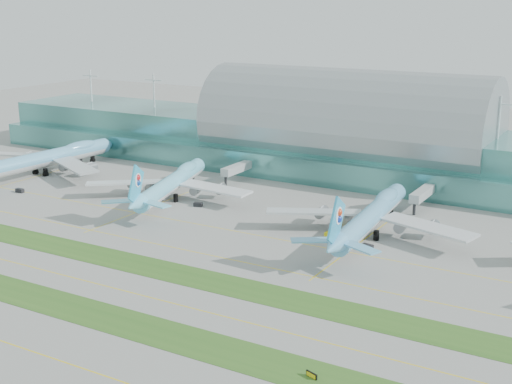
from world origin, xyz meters
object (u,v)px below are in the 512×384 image
Objects in this scene: terminal at (346,139)px; taxiway_sign_east at (312,375)px; airliner_a at (48,157)px; airliner_c at (371,215)px; airliner_b at (172,182)px.

terminal is 123.92× the size of taxiway_sign_east.
airliner_a is 1.06× the size of airliner_c.
airliner_c is 27.37× the size of taxiway_sign_east.
taxiway_sign_east is (167.79, -95.58, -6.15)m from airliner_a.
airliner_b is 77.81m from airliner_c.
airliner_a is 68.39m from airliner_b.
terminal is 78.51m from airliner_b.
airliner_c is at bearing -18.09° from airliner_b.
airliner_a reaches higher than airliner_b.
airliner_a is at bearing 159.01° from airliner_b.
airliner_c is (145.88, -8.74, -0.36)m from airliner_a.
terminal is 123.71m from airliner_a.
airliner_c is 89.75m from taxiway_sign_east.
terminal is at bearing 114.21° from airliner_c.
terminal is 4.28× the size of airliner_a.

